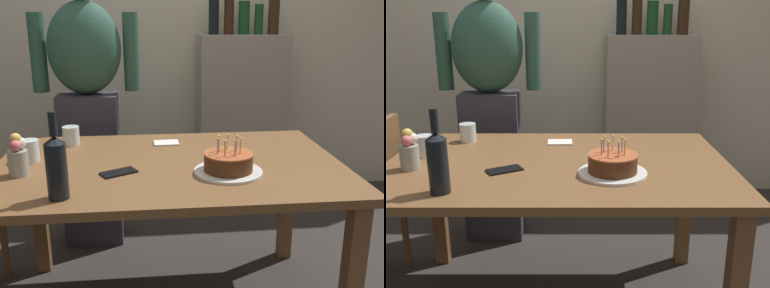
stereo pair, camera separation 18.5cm
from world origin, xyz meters
TOP-DOWN VIEW (x-y plane):
  - back_wall at (0.00, 1.55)m, footprint 5.20×0.10m
  - dining_table at (0.00, 0.00)m, footprint 1.50×0.96m
  - birthday_cake at (0.23, -0.16)m, footprint 0.28×0.28m
  - water_glass_near at (-0.47, 0.32)m, footprint 0.08×0.08m
  - water_glass_far at (-0.61, 0.08)m, footprint 0.08×0.08m
  - wine_bottle at (-0.41, -0.35)m, footprint 0.07×0.07m
  - cell_phone at (-0.21, -0.12)m, footprint 0.16×0.13m
  - napkin_stack at (0.00, 0.29)m, footprint 0.12×0.09m
  - flower_vase at (-0.61, -0.09)m, footprint 0.08×0.08m
  - person_man_bearded at (-0.43, 0.74)m, footprint 0.61×0.27m
  - shelf_cabinet at (0.61, 1.33)m, footprint 0.63×0.30m

SIDE VIEW (x-z plane):
  - shelf_cabinet at x=0.61m, z-range -0.12..1.39m
  - dining_table at x=0.00m, z-range 0.27..1.01m
  - cell_phone at x=-0.21m, z-range 0.74..0.75m
  - napkin_stack at x=0.00m, z-range 0.74..0.75m
  - birthday_cake at x=0.23m, z-range 0.70..0.86m
  - water_glass_near at x=-0.47m, z-range 0.74..0.83m
  - water_glass_far at x=-0.61m, z-range 0.74..0.84m
  - flower_vase at x=-0.61m, z-range 0.73..0.90m
  - wine_bottle at x=-0.41m, z-range 0.71..1.02m
  - person_man_bearded at x=-0.43m, z-range 0.04..1.70m
  - back_wall at x=0.00m, z-range 0.00..2.60m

